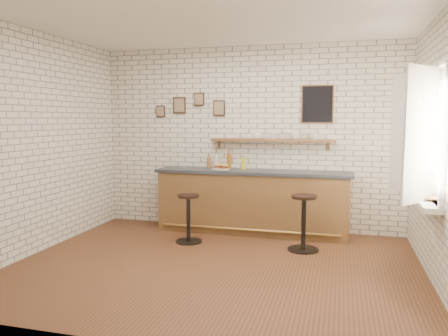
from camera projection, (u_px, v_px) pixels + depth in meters
The scene contains 21 objects.
ground at pixel (215, 266), 5.44m from camera, with size 5.00×5.00×0.00m, color brown.
bar_counter at pixel (252, 201), 6.98m from camera, with size 3.10×0.65×1.01m.
sandwich_plate at pixel (221, 169), 7.06m from camera, with size 0.28×0.28×0.01m, color white.
ciabatta_sandwich at pixel (221, 166), 7.05m from camera, with size 0.27×0.19×0.08m.
potato_chips at pixel (219, 168), 7.06m from camera, with size 0.25×0.18×0.00m.
bitters_bottle_brown at pixel (209, 162), 7.24m from camera, with size 0.07×0.07×0.23m.
bitters_bottle_white at pixel (216, 162), 7.20m from camera, with size 0.07×0.07×0.26m.
bitters_bottle_amber at pixel (229, 161), 7.15m from camera, with size 0.08×0.08×0.31m.
condiment_bottle_yellow at pixel (243, 164), 7.09m from camera, with size 0.07×0.07×0.21m.
bar_stool_left at pixel (188, 217), 6.45m from camera, with size 0.40×0.40×0.71m.
bar_stool_right at pixel (304, 221), 6.04m from camera, with size 0.43×0.43×0.78m.
wall_shelf at pixel (272, 140), 7.00m from camera, with size 2.00×0.18×0.18m.
shelf_cup_a at pixel (257, 136), 7.05m from camera, with size 0.12×0.12×0.09m, color white.
shelf_cup_b at pixel (275, 136), 6.98m from camera, with size 0.10×0.10×0.09m, color white.
shelf_cup_c at pixel (296, 136), 6.89m from camera, with size 0.14×0.14×0.11m, color white.
shelf_cup_d at pixel (315, 137), 6.81m from camera, with size 0.09×0.09×0.09m, color white.
back_wall_decor at pixel (262, 105), 7.05m from camera, with size 2.96×0.02×0.56m.
window_sill at pixel (423, 200), 5.01m from camera, with size 0.20×1.35×0.06m.
casement_window at pixel (422, 134), 4.94m from camera, with size 0.40×1.30×1.56m.
book_lower at pixel (423, 198), 4.90m from camera, with size 0.17×0.23×0.02m, color tan.
book_upper at pixel (423, 197), 4.86m from camera, with size 0.17×0.23×0.02m, color tan.
Camera 1 is at (1.48, -5.06, 1.83)m, focal length 35.00 mm.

